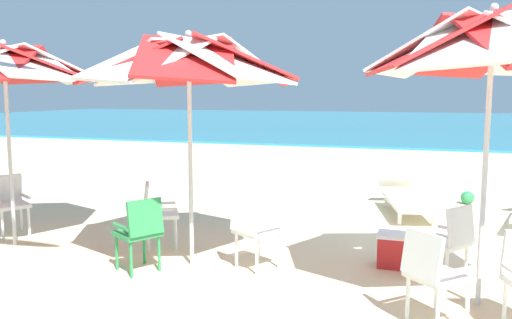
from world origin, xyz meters
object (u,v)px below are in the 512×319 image
Objects in this scene: beach_umbrella_2 at (4,66)px; plastic_chair_6 at (10,201)px; plastic_chair_0 at (433,271)px; plastic_chair_5 at (140,230)px; sun_lounger_1 at (406,197)px; beach_umbrella_0 at (492,47)px; plastic_chair_4 at (253,227)px; beach_umbrella_1 at (189,63)px; beach_ball at (467,198)px; plastic_chair_3 at (156,211)px; cooler_box at (399,250)px; plastic_chair_2 at (449,239)px.

beach_umbrella_2 reaches higher than plastic_chair_6.
plastic_chair_0 is 5.89m from plastic_chair_6.
plastic_chair_5 is 0.39× the size of sun_lounger_1.
plastic_chair_6 is at bearing -149.14° from sun_lounger_1.
plastic_chair_4 is (-2.40, 0.31, -1.95)m from beach_umbrella_0.
beach_umbrella_1 reaches higher than beach_ball.
beach_umbrella_1 is at bearing 43.80° from plastic_chair_5.
beach_umbrella_1 is (-3.15, 0.24, -0.07)m from beach_umbrella_0.
plastic_chair_3 is 0.97m from plastic_chair_5.
beach_umbrella_2 reaches higher than plastic_chair_3.
plastic_chair_5 is at bearing -158.55° from cooler_box.
beach_umbrella_1 is 3.17× the size of plastic_chair_4.
plastic_chair_6 is (-2.61, 0.81, 0.00)m from plastic_chair_5.
beach_umbrella_0 is 3.28× the size of plastic_chair_5.
beach_umbrella_0 reaches higher than plastic_chair_6.
plastic_chair_0 is 4.49m from sun_lounger_1.
plastic_chair_4 is at bearing 1.18° from beach_umbrella_2.
beach_umbrella_0 is 1.04× the size of beach_umbrella_1.
sun_lounger_1 is (-0.55, 3.34, -0.22)m from plastic_chair_2.
sun_lounger_1 is at bearing 35.98° from beach_umbrella_2.
beach_umbrella_2 is (-2.63, 0.00, 0.01)m from beach_umbrella_1.
beach_umbrella_0 is 5.78m from beach_umbrella_2.
beach_umbrella_1 is (-2.71, 0.87, 1.88)m from plastic_chair_0.
beach_umbrella_2 reaches higher than cooler_box.
plastic_chair_2 is at bearing -96.49° from beach_ball.
plastic_chair_5 is at bearing -17.34° from plastic_chair_6.
beach_ball is (2.63, 4.62, -0.38)m from plastic_chair_4.
plastic_chair_3 is at bearing -134.51° from beach_ball.
plastic_chair_3 is 5.90m from beach_ball.
beach_umbrella_1 is at bearing 175.61° from beach_umbrella_0.
beach_umbrella_1 is 6.21m from beach_ball.
plastic_chair_4 is (-1.96, 0.94, 0.00)m from plastic_chair_0.
sun_lounger_1 is (2.77, 4.02, -0.22)m from plastic_chair_5.
beach_umbrella_1 reaches higher than plastic_chair_2.
beach_umbrella_2 reaches higher than plastic_chair_4.
beach_umbrella_1 is at bearing -163.99° from cooler_box.
plastic_chair_0 is 1.00× the size of plastic_chair_3.
plastic_chair_6 is at bearing 174.18° from beach_umbrella_0.
cooler_box is (5.41, 0.29, -0.30)m from plastic_chair_6.
beach_umbrella_0 reaches higher than plastic_chair_3.
beach_umbrella_1 is 1.98m from plastic_chair_5.
beach_umbrella_0 is at bearing 54.95° from plastic_chair_0.
beach_ball is (3.38, 4.70, -2.26)m from beach_umbrella_1.
plastic_chair_5 is 2.73m from plastic_chair_6.
plastic_chair_4 is (0.75, 0.07, -1.88)m from beach_umbrella_1.
plastic_chair_3 is 1.00× the size of plastic_chair_6.
plastic_chair_0 is at bearing -8.00° from plastic_chair_5.
plastic_chair_3 is 3.59× the size of beach_ball.
beach_umbrella_0 is 3.28× the size of plastic_chair_0.
plastic_chair_5 is 3.59× the size of beach_ball.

